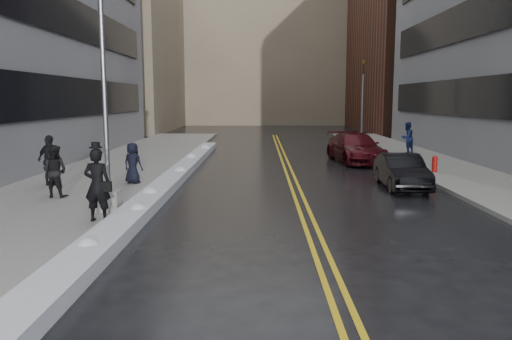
{
  "coord_description": "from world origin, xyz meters",
  "views": [
    {
      "loc": [
        1.14,
        -12.31,
        3.41
      ],
      "look_at": [
        1.02,
        2.45,
        1.3
      ],
      "focal_mm": 35.0,
      "sensor_mm": 36.0,
      "label": 1
    }
  ],
  "objects_px": {
    "pedestrian_c": "(133,163)",
    "car_black": "(401,171)",
    "fire_hydrant": "(435,163)",
    "pedestrian_d": "(50,160)",
    "traffic_signal": "(362,99)",
    "pedestrian_fedora": "(97,185)",
    "car_maroon": "(356,148)",
    "pedestrian_east": "(407,138)",
    "lamppost": "(106,130)",
    "pedestrian_b": "(55,171)"
  },
  "relations": [
    {
      "from": "traffic_signal",
      "to": "pedestrian_fedora",
      "type": "xyz_separation_m",
      "value": [
        -11.7,
        -23.26,
        -2.27
      ]
    },
    {
      "from": "pedestrian_east",
      "to": "car_maroon",
      "type": "relative_size",
      "value": 0.35
    },
    {
      "from": "lamppost",
      "to": "car_black",
      "type": "xyz_separation_m",
      "value": [
        9.86,
        4.62,
        -1.87
      ]
    },
    {
      "from": "traffic_signal",
      "to": "pedestrian_c",
      "type": "bearing_deg",
      "value": -125.59
    },
    {
      "from": "fire_hydrant",
      "to": "pedestrian_d",
      "type": "height_order",
      "value": "pedestrian_d"
    },
    {
      "from": "pedestrian_fedora",
      "to": "traffic_signal",
      "type": "bearing_deg",
      "value": -112.59
    },
    {
      "from": "fire_hydrant",
      "to": "pedestrian_b",
      "type": "bearing_deg",
      "value": -157.94
    },
    {
      "from": "pedestrian_d",
      "to": "lamppost",
      "type": "bearing_deg",
      "value": 150.29
    },
    {
      "from": "lamppost",
      "to": "car_maroon",
      "type": "height_order",
      "value": "lamppost"
    },
    {
      "from": "pedestrian_fedora",
      "to": "pedestrian_b",
      "type": "height_order",
      "value": "pedestrian_fedora"
    },
    {
      "from": "fire_hydrant",
      "to": "pedestrian_fedora",
      "type": "relative_size",
      "value": 0.37
    },
    {
      "from": "pedestrian_fedora",
      "to": "car_black",
      "type": "height_order",
      "value": "pedestrian_fedora"
    },
    {
      "from": "pedestrian_fedora",
      "to": "fire_hydrant",
      "type": "bearing_deg",
      "value": -138.69
    },
    {
      "from": "pedestrian_east",
      "to": "pedestrian_d",
      "type": "bearing_deg",
      "value": -2.16
    },
    {
      "from": "pedestrian_c",
      "to": "car_maroon",
      "type": "distance_m",
      "value": 12.76
    },
    {
      "from": "pedestrian_b",
      "to": "traffic_signal",
      "type": "bearing_deg",
      "value": -115.69
    },
    {
      "from": "pedestrian_east",
      "to": "car_black",
      "type": "bearing_deg",
      "value": 36.3
    },
    {
      "from": "pedestrian_b",
      "to": "pedestrian_c",
      "type": "xyz_separation_m",
      "value": [
        1.9,
        2.76,
        -0.08
      ]
    },
    {
      "from": "pedestrian_fedora",
      "to": "pedestrian_east",
      "type": "height_order",
      "value": "pedestrian_fedora"
    },
    {
      "from": "pedestrian_east",
      "to": "lamppost",
      "type": "bearing_deg",
      "value": 13.28
    },
    {
      "from": "traffic_signal",
      "to": "car_black",
      "type": "xyz_separation_m",
      "value": [
        -1.94,
        -17.38,
        -2.74
      ]
    },
    {
      "from": "pedestrian_c",
      "to": "car_black",
      "type": "relative_size",
      "value": 0.4
    },
    {
      "from": "car_maroon",
      "to": "pedestrian_fedora",
      "type": "bearing_deg",
      "value": -130.92
    },
    {
      "from": "pedestrian_fedora",
      "to": "car_maroon",
      "type": "bearing_deg",
      "value": -120.32
    },
    {
      "from": "pedestrian_east",
      "to": "fire_hydrant",
      "type": "bearing_deg",
      "value": 46.17
    },
    {
      "from": "pedestrian_d",
      "to": "car_maroon",
      "type": "xyz_separation_m",
      "value": [
        13.08,
        8.33,
        -0.32
      ]
    },
    {
      "from": "lamppost",
      "to": "fire_hydrant",
      "type": "distance_m",
      "value": 14.81
    },
    {
      "from": "fire_hydrant",
      "to": "pedestrian_east",
      "type": "distance_m",
      "value": 7.83
    },
    {
      "from": "lamppost",
      "to": "car_maroon",
      "type": "xyz_separation_m",
      "value": [
        9.6,
        12.6,
        -1.74
      ]
    },
    {
      "from": "lamppost",
      "to": "pedestrian_east",
      "type": "bearing_deg",
      "value": 49.84
    },
    {
      "from": "fire_hydrant",
      "to": "pedestrian_d",
      "type": "bearing_deg",
      "value": -166.69
    },
    {
      "from": "pedestrian_c",
      "to": "car_black",
      "type": "height_order",
      "value": "pedestrian_c"
    },
    {
      "from": "traffic_signal",
      "to": "car_black",
      "type": "bearing_deg",
      "value": -96.38
    },
    {
      "from": "lamppost",
      "to": "traffic_signal",
      "type": "bearing_deg",
      "value": 61.79
    },
    {
      "from": "traffic_signal",
      "to": "car_maroon",
      "type": "xyz_separation_m",
      "value": [
        -2.2,
        -9.4,
        -2.61
      ]
    },
    {
      "from": "pedestrian_d",
      "to": "car_black",
      "type": "bearing_deg",
      "value": -157.4
    },
    {
      "from": "pedestrian_b",
      "to": "car_black",
      "type": "relative_size",
      "value": 0.44
    },
    {
      "from": "traffic_signal",
      "to": "pedestrian_b",
      "type": "distance_m",
      "value": 24.61
    },
    {
      "from": "traffic_signal",
      "to": "car_maroon",
      "type": "distance_m",
      "value": 10.0
    },
    {
      "from": "lamppost",
      "to": "pedestrian_fedora",
      "type": "height_order",
      "value": "lamppost"
    },
    {
      "from": "fire_hydrant",
      "to": "pedestrian_b",
      "type": "height_order",
      "value": "pedestrian_b"
    },
    {
      "from": "fire_hydrant",
      "to": "pedestrian_c",
      "type": "relative_size",
      "value": 0.46
    },
    {
      "from": "car_black",
      "to": "car_maroon",
      "type": "bearing_deg",
      "value": 93.16
    },
    {
      "from": "pedestrian_c",
      "to": "traffic_signal",
      "type": "bearing_deg",
      "value": -106.11
    },
    {
      "from": "fire_hydrant",
      "to": "pedestrian_b",
      "type": "xyz_separation_m",
      "value": [
        -14.7,
        -5.96,
        0.48
      ]
    },
    {
      "from": "pedestrian_c",
      "to": "pedestrian_east",
      "type": "height_order",
      "value": "pedestrian_east"
    },
    {
      "from": "fire_hydrant",
      "to": "car_maroon",
      "type": "bearing_deg",
      "value": 120.42
    },
    {
      "from": "traffic_signal",
      "to": "car_black",
      "type": "height_order",
      "value": "traffic_signal"
    },
    {
      "from": "traffic_signal",
      "to": "pedestrian_fedora",
      "type": "bearing_deg",
      "value": -116.7
    },
    {
      "from": "pedestrian_d",
      "to": "car_black",
      "type": "relative_size",
      "value": 0.48
    }
  ]
}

